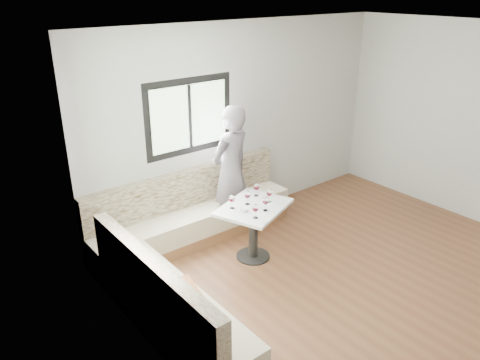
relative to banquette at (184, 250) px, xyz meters
name	(u,v)px	position (x,y,z in m)	size (l,w,h in m)	color
room	(384,174)	(1.51, -1.55, 1.08)	(5.01, 5.01, 2.81)	brown
banquette	(184,250)	(0.00, 0.00, 0.00)	(2.90, 2.80, 0.95)	brown
table	(254,219)	(0.88, -0.22, 0.21)	(1.07, 0.96, 0.72)	black
person	(231,172)	(1.05, 0.47, 0.57)	(0.66, 0.43, 1.81)	#5C545B
olive_ramekin	(244,210)	(0.70, -0.25, 0.41)	(0.10, 0.10, 0.04)	white
wine_glass_a	(255,208)	(0.69, -0.47, 0.51)	(0.08, 0.08, 0.18)	white
wine_glass_b	(266,201)	(0.91, -0.39, 0.51)	(0.08, 0.08, 0.18)	white
wine_glass_c	(269,193)	(1.10, -0.25, 0.51)	(0.08, 0.08, 0.18)	white
wine_glass_d	(248,195)	(0.85, -0.13, 0.51)	(0.08, 0.08, 0.18)	white
wine_glass_e	(256,187)	(1.09, -0.01, 0.51)	(0.08, 0.08, 0.18)	white
wine_glass_f	(232,199)	(0.64, -0.10, 0.51)	(0.08, 0.08, 0.18)	white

